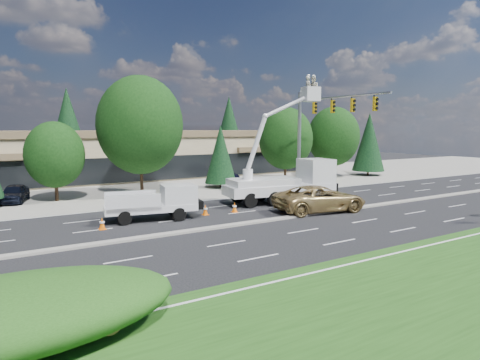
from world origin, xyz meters
TOP-DOWN VIEW (x-y plane):
  - ground at (0.00, 0.00)m, footprint 140.00×140.00m
  - concrete_apron at (0.00, 20.00)m, footprint 140.00×22.00m
  - grass_verge at (0.00, -13.00)m, footprint 140.00×10.00m
  - road_median at (0.00, 0.00)m, footprint 120.00×0.55m
  - strip_mall at (0.00, 29.97)m, footprint 50.40×15.40m
  - tree_front_c at (-10.00, 15.00)m, footprint 4.55×4.55m
  - tree_front_d at (-3.00, 15.00)m, footprint 7.42×7.42m
  - tree_front_e at (5.00, 15.00)m, footprint 3.10×3.10m
  - tree_front_f at (13.00, 15.00)m, footprint 5.78×5.78m
  - tree_front_g at (20.00, 15.00)m, footprint 5.95×5.95m
  - tree_front_h at (26.00, 15.00)m, footprint 3.91×3.91m
  - tree_back_b at (-4.00, 42.00)m, footprint 5.76×5.76m
  - tree_back_c at (10.00, 42.00)m, footprint 4.44×4.44m
  - tree_back_d at (22.00, 42.00)m, footprint 5.67×5.67m
  - grass_berm at (-14.99, -9.00)m, footprint 9.00×4.40m
  - signal_mast at (10.03, 7.04)m, footprint 2.76×10.16m
  - utility_pickup at (-5.80, 4.11)m, footprint 5.94×3.18m
  - bucket_truck at (5.43, 4.85)m, footprint 9.01×3.97m
  - traffic_cone_a at (-9.48, 3.22)m, footprint 0.40×0.40m
  - traffic_cone_b at (-2.57, 3.78)m, footprint 0.40×0.40m
  - traffic_cone_c at (-0.43, 3.53)m, footprint 0.40×0.40m
  - minivan at (4.73, 0.60)m, footprint 6.94×4.11m
  - parked_car_west at (-12.91, 16.08)m, footprint 2.84×4.50m
  - parked_car_east at (7.68, 18.79)m, footprint 1.52×4.14m

SIDE VIEW (x-z plane):
  - ground at x=0.00m, z-range 0.00..0.00m
  - concrete_apron at x=0.00m, z-range 0.00..0.01m
  - grass_verge at x=0.00m, z-range 0.00..0.01m
  - road_median at x=0.00m, z-range 0.00..0.12m
  - traffic_cone_a at x=-9.48m, z-range -0.01..0.69m
  - traffic_cone_b at x=-2.57m, z-range -0.01..0.69m
  - traffic_cone_c at x=-0.43m, z-range -0.01..0.69m
  - grass_berm at x=-14.99m, z-range -0.46..1.39m
  - parked_car_east at x=7.68m, z-range 0.00..1.36m
  - parked_car_west at x=-12.91m, z-range 0.00..1.43m
  - utility_pickup at x=-5.80m, z-range -0.19..1.97m
  - minivan at x=4.73m, z-range 0.00..1.81m
  - bucket_truck at x=5.43m, z-range -2.79..7.11m
  - strip_mall at x=0.00m, z-range 0.08..5.58m
  - tree_front_e at x=5.00m, z-range 0.22..6.33m
  - tree_front_c at x=-10.00m, z-range 0.54..6.85m
  - tree_front_h at x=26.00m, z-range 0.28..7.98m
  - tree_front_f at x=13.00m, z-range 0.68..8.70m
  - tree_back_c at x=10.00m, z-range 0.32..9.08m
  - tree_front_g at x=20.00m, z-range 0.70..8.96m
  - tree_back_d at x=22.00m, z-range 0.41..11.59m
  - tree_front_d at x=-3.00m, z-range 0.88..11.18m
  - signal_mast at x=10.03m, z-range 1.56..10.56m
  - tree_back_b at x=-4.00m, z-range 0.41..11.78m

